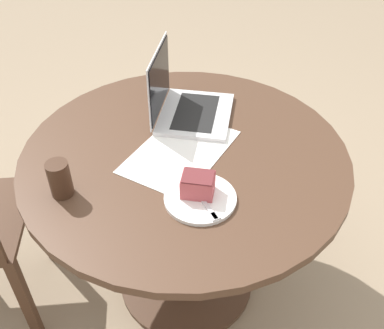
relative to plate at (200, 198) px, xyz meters
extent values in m
plane|color=gray|center=(-0.17, -0.15, -0.71)|extent=(12.00, 12.00, 0.00)
cylinder|color=#4C3323|center=(-0.17, -0.15, -0.70)|extent=(0.56, 0.56, 0.02)
cylinder|color=#4C3323|center=(-0.17, -0.15, -0.37)|extent=(0.10, 0.10, 0.66)
cylinder|color=#4C3323|center=(-0.17, -0.15, -0.02)|extent=(1.08, 1.08, 0.03)
cube|color=#472D1E|center=(0.00, -0.74, -0.49)|extent=(0.05, 0.05, 0.44)
cube|color=#472D1E|center=(0.32, -0.53, -0.49)|extent=(0.05, 0.05, 0.44)
cube|color=white|center=(-0.16, -0.16, 0.00)|extent=(0.39, 0.26, 0.00)
cylinder|color=white|center=(0.00, 0.00, 0.00)|extent=(0.21, 0.21, 0.01)
cube|color=#B74C51|center=(-0.01, -0.01, 0.04)|extent=(0.10, 0.11, 0.06)
cube|color=maroon|center=(-0.01, -0.01, 0.07)|extent=(0.09, 0.11, 0.00)
cube|color=silver|center=(0.01, 0.01, 0.01)|extent=(0.11, 0.15, 0.00)
cube|color=silver|center=(0.05, 0.07, 0.01)|extent=(0.04, 0.04, 0.00)
cylinder|color=#3D2619|center=(0.17, -0.37, 0.05)|extent=(0.07, 0.07, 0.11)
cube|color=silver|center=(-0.37, -0.22, 0.00)|extent=(0.36, 0.33, 0.02)
cube|color=black|center=(-0.37, -0.22, 0.01)|extent=(0.27, 0.22, 0.00)
cube|color=silver|center=(-0.32, -0.34, 0.13)|extent=(0.28, 0.10, 0.23)
cube|color=black|center=(-0.33, -0.34, 0.13)|extent=(0.26, 0.10, 0.21)
camera|label=1|loc=(0.82, 0.43, 0.92)|focal=42.00mm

